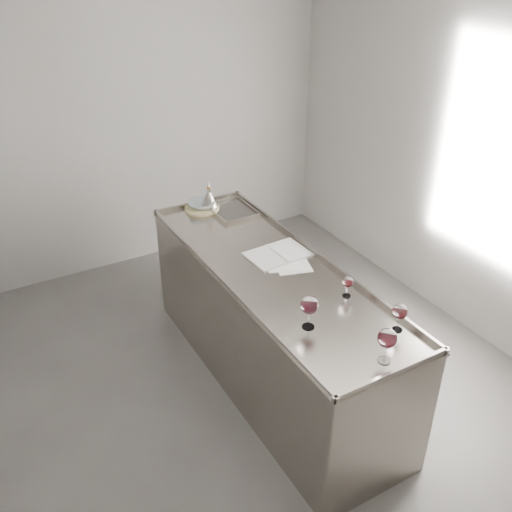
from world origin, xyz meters
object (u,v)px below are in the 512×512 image
wine_glass_right (400,312)px  ceramic_bowl (202,204)px  wine_glass_left (309,306)px  notebook (278,254)px  wine_glass_middle (387,339)px  wine_glass_small (348,283)px  wine_funnel (209,200)px  counter (272,326)px

wine_glass_right → ceramic_bowl: (-0.29, 1.99, -0.08)m
wine_glass_left → notebook: bearing=70.5°
wine_glass_left → wine_glass_middle: size_ratio=1.01×
notebook → ceramic_bowl: (-0.15, 0.93, 0.04)m
ceramic_bowl → wine_glass_right: bearing=-81.7°
wine_glass_small → notebook: wine_glass_small is taller
ceramic_bowl → wine_glass_middle: bearing=-88.7°
wine_glass_small → ceramic_bowl: wine_glass_small is taller
wine_glass_middle → wine_glass_right: bearing=35.1°
wine_glass_left → wine_funnel: 1.73m
wine_glass_middle → wine_glass_small: bearing=70.9°
wine_glass_left → wine_funnel: (0.20, 1.72, -0.08)m
counter → notebook: counter is taller
counter → wine_glass_small: (0.24, -0.50, 0.57)m
notebook → wine_funnel: bearing=91.7°
wine_glass_middle → wine_funnel: size_ratio=0.89×
notebook → ceramic_bowl: 0.94m
ceramic_bowl → wine_glass_small: bearing=-80.9°
wine_glass_small → wine_glass_middle: bearing=-109.1°
counter → wine_glass_right: 1.12m
wine_glass_left → wine_glass_right: (0.42, -0.27, -0.02)m
wine_glass_left → notebook: wine_glass_left is taller
wine_glass_small → wine_funnel: 1.59m
wine_glass_small → wine_funnel: size_ratio=0.60×
wine_glass_middle → wine_glass_small: size_ratio=1.47×
counter → wine_glass_middle: wine_glass_middle is taller
wine_glass_middle → notebook: (0.10, 1.23, -0.14)m
counter → ceramic_bowl: ceramic_bowl is taller
wine_glass_middle → wine_funnel: wine_funnel is taller
counter → wine_glass_middle: (0.03, -1.08, 0.61)m
wine_glass_left → wine_glass_right: wine_glass_left is taller
wine_glass_left → wine_glass_right: bearing=-32.8°
wine_glass_middle → notebook: bearing=85.4°
notebook → wine_glass_small: bearing=-84.0°
counter → notebook: 0.51m
notebook → ceramic_bowl: bearing=96.0°
wine_glass_left → ceramic_bowl: size_ratio=0.97×
wine_glass_right → wine_funnel: (-0.22, 1.99, -0.05)m
wine_glass_right → wine_funnel: bearing=96.4°
wine_glass_right → notebook: (-0.14, 1.06, -0.12)m
wine_glass_right → wine_funnel: size_ratio=0.75×
wine_glass_middle → wine_glass_right: size_ratio=1.19×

